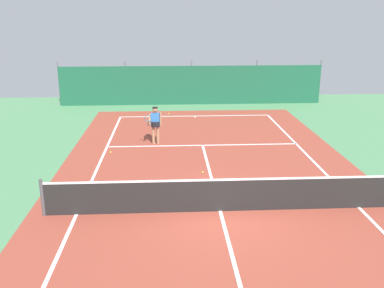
% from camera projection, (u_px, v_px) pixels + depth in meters
% --- Properties ---
extents(ground_plane, '(36.00, 36.00, 0.00)m').
position_uv_depth(ground_plane, '(220.00, 211.00, 12.31)').
color(ground_plane, '#4C8456').
extents(court_surface, '(11.02, 26.60, 0.01)m').
position_uv_depth(court_surface, '(220.00, 211.00, 12.30)').
color(court_surface, brown).
rests_on(court_surface, ground).
extents(tennis_net, '(10.12, 0.10, 1.10)m').
position_uv_depth(tennis_net, '(220.00, 195.00, 12.16)').
color(tennis_net, black).
rests_on(tennis_net, ground).
extents(back_fence, '(16.30, 0.98, 2.70)m').
position_uv_depth(back_fence, '(191.00, 92.00, 27.02)').
color(back_fence, '#195138').
rests_on(back_fence, ground).
extents(tennis_player, '(0.72, 0.75, 1.64)m').
position_uv_depth(tennis_player, '(155.00, 123.00, 18.37)').
color(tennis_player, '#9E7051').
rests_on(tennis_player, ground).
extents(tennis_ball_near_player, '(0.07, 0.07, 0.07)m').
position_uv_depth(tennis_ball_near_player, '(169.00, 114.00, 24.12)').
color(tennis_ball_near_player, '#CCDB33').
rests_on(tennis_ball_near_player, ground).
extents(tennis_ball_midcourt, '(0.07, 0.07, 0.07)m').
position_uv_depth(tennis_ball_midcourt, '(203.00, 172.00, 15.22)').
color(tennis_ball_midcourt, '#CCDB33').
rests_on(tennis_ball_midcourt, ground).
extents(tennis_ball_by_sideline, '(0.07, 0.07, 0.07)m').
position_uv_depth(tennis_ball_by_sideline, '(111.00, 152.00, 17.42)').
color(tennis_ball_by_sideline, '#CCDB33').
rests_on(tennis_ball_by_sideline, ground).
extents(parked_car, '(2.28, 4.33, 1.68)m').
position_uv_depth(parked_car, '(191.00, 85.00, 28.74)').
color(parked_car, black).
rests_on(parked_car, ground).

